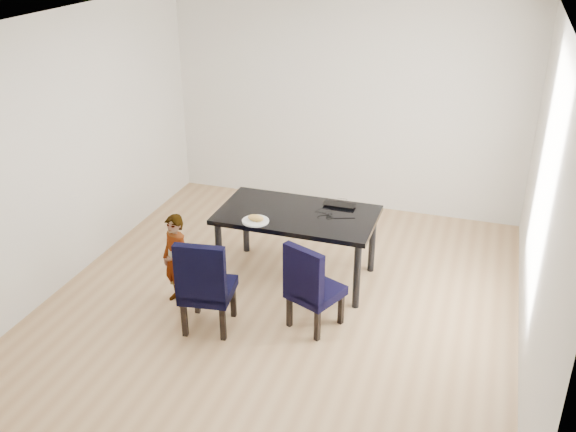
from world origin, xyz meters
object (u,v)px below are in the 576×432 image
(child, at_px, (176,260))
(plate, at_px, (256,221))
(dining_table, at_px, (297,245))
(laptop, at_px, (340,203))
(chair_right, at_px, (316,284))
(chair_left, at_px, (208,282))

(child, relative_size, plate, 3.52)
(child, bearing_deg, plate, 62.68)
(dining_table, height_order, laptop, laptop)
(child, xyz_separation_m, plate, (0.63, 0.50, 0.29))
(child, bearing_deg, dining_table, 64.84)
(dining_table, relative_size, laptop, 4.78)
(dining_table, distance_m, plate, 0.60)
(dining_table, distance_m, child, 1.27)
(chair_right, distance_m, plate, 0.94)
(dining_table, xyz_separation_m, plate, (-0.33, -0.32, 0.38))
(chair_right, relative_size, laptop, 2.62)
(dining_table, bearing_deg, plate, -135.53)
(chair_right, height_order, plate, chair_right)
(chair_left, relative_size, chair_right, 1.08)
(chair_left, height_order, plate, chair_left)
(chair_left, distance_m, plate, 0.85)
(chair_right, xyz_separation_m, child, (-1.39, -0.05, 0.03))
(chair_right, distance_m, child, 1.39)
(dining_table, distance_m, laptop, 0.63)
(chair_right, height_order, child, child)
(plate, xyz_separation_m, laptop, (0.69, 0.66, 0.01))
(laptop, bearing_deg, chair_left, 59.56)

